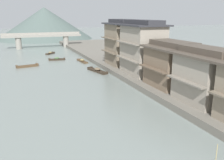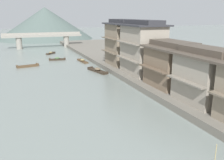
# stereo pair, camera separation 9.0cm
# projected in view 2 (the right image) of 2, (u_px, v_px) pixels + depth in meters

# --- Properties ---
(riverbank_right) EXTENTS (18.00, 110.00, 0.82)m
(riverbank_right) POSITION_uv_depth(u_px,v_px,m) (158.00, 70.00, 45.71)
(riverbank_right) COLOR #6B665B
(riverbank_right) RESTS_ON ground
(boat_moored_nearest) EXTENTS (3.94, 1.46, 0.74)m
(boat_moored_nearest) POSITION_uv_depth(u_px,v_px,m) (57.00, 59.00, 57.38)
(boat_moored_nearest) COLOR #33281E
(boat_moored_nearest) RESTS_ON ground
(boat_moored_second) EXTENTS (2.44, 5.83, 0.82)m
(boat_moored_second) POSITION_uv_depth(u_px,v_px,m) (97.00, 70.00, 45.66)
(boat_moored_second) COLOR #33281E
(boat_moored_second) RESTS_ON ground
(boat_moored_third) EXTENTS (1.41, 5.21, 0.66)m
(boat_moored_third) POSITION_uv_depth(u_px,v_px,m) (83.00, 61.00, 55.46)
(boat_moored_third) COLOR brown
(boat_moored_third) RESTS_ON ground
(boat_moored_far) EXTENTS (4.51, 1.94, 0.53)m
(boat_moored_far) POSITION_uv_depth(u_px,v_px,m) (28.00, 66.00, 49.96)
(boat_moored_far) COLOR brown
(boat_moored_far) RESTS_ON ground
(boat_midriver_drifting) EXTENTS (2.88, 3.19, 0.66)m
(boat_midriver_drifting) POSITION_uv_depth(u_px,v_px,m) (51.00, 53.00, 66.50)
(boat_midriver_drifting) COLOR #33281E
(boat_midriver_drifting) RESTS_ON ground
(house_waterfront_second) EXTENTS (5.88, 6.78, 6.14)m
(house_waterfront_second) POSITION_uv_depth(u_px,v_px,m) (205.00, 76.00, 26.99)
(house_waterfront_second) COLOR gray
(house_waterfront_second) RESTS_ON riverbank_right
(house_waterfront_tall) EXTENTS (6.73, 7.07, 6.14)m
(house_waterfront_tall) POSITION_uv_depth(u_px,v_px,m) (172.00, 64.00, 33.30)
(house_waterfront_tall) COLOR #75604C
(house_waterfront_tall) RESTS_ON riverbank_right
(house_waterfront_narrow) EXTENTS (6.08, 8.38, 8.74)m
(house_waterfront_narrow) POSITION_uv_depth(u_px,v_px,m) (143.00, 48.00, 39.99)
(house_waterfront_narrow) COLOR gray
(house_waterfront_narrow) RESTS_ON riverbank_right
(house_waterfront_far) EXTENTS (6.27, 7.41, 8.74)m
(house_waterfront_far) POSITION_uv_depth(u_px,v_px,m) (123.00, 43.00, 47.55)
(house_waterfront_far) COLOR #7F705B
(house_waterfront_far) RESTS_ON riverbank_right
(stone_bridge) EXTENTS (24.63, 2.40, 4.86)m
(stone_bridge) POSITION_uv_depth(u_px,v_px,m) (43.00, 38.00, 78.21)
(stone_bridge) COLOR gray
(stone_bridge) RESTS_ON ground
(hill_far_west) EXTENTS (41.69, 41.69, 13.66)m
(hill_far_west) POSITION_uv_depth(u_px,v_px,m) (45.00, 23.00, 108.43)
(hill_far_west) COLOR #4C5B56
(hill_far_west) RESTS_ON ground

